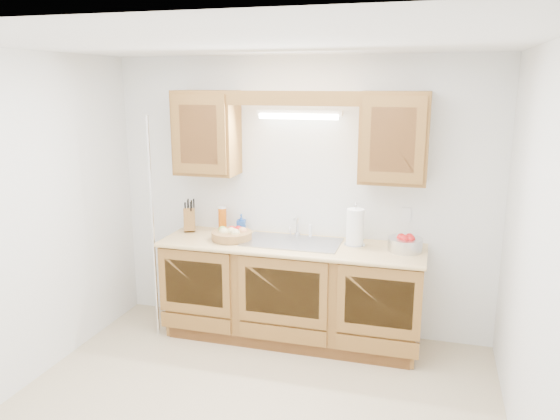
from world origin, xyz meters
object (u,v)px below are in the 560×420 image
(knife_block, at_px, (189,219))
(paper_towel, at_px, (355,228))
(fruit_basket, at_px, (232,234))
(apple_bowl, at_px, (405,243))

(knife_block, xyz_separation_m, paper_towel, (1.57, -0.05, 0.05))
(fruit_basket, bearing_deg, knife_block, 160.75)
(fruit_basket, xyz_separation_m, paper_towel, (1.08, 0.12, 0.11))
(knife_block, xyz_separation_m, apple_bowl, (2.00, -0.09, -0.05))
(fruit_basket, distance_m, apple_bowl, 1.51)
(knife_block, relative_size, paper_towel, 0.83)
(apple_bowl, bearing_deg, fruit_basket, -176.99)
(fruit_basket, height_order, knife_block, knife_block)
(fruit_basket, bearing_deg, apple_bowl, 3.01)
(paper_towel, xyz_separation_m, apple_bowl, (0.43, -0.04, -0.10))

